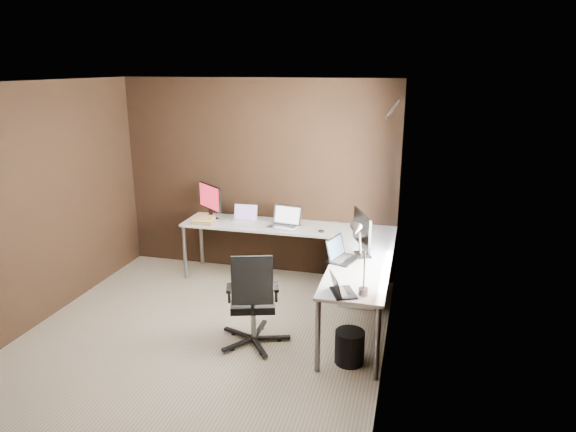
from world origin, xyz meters
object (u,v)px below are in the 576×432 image
object	(u,v)px
monitor_left	(210,199)
office_chair	(253,317)
desk_lamp	(358,249)
drawer_pedestal	(360,276)
laptop_white	(245,218)
laptop_silver	(285,222)
book_stack	(204,220)
laptop_black_small	(340,289)
monitor_right	(362,231)
laptop_black_big	(340,255)
wastebasket	(350,347)

from	to	relation	value
monitor_left	office_chair	size ratio (longest dim) A/B	0.46
desk_lamp	office_chair	bearing A→B (deg)	164.21
drawer_pedestal	desk_lamp	xyz separation A→B (m)	(0.11, -1.36, 0.82)
laptop_white	laptop_silver	bearing A→B (deg)	-11.36
book_stack	laptop_white	bearing A→B (deg)	24.55
laptop_silver	laptop_black_small	bearing A→B (deg)	-50.80
laptop_silver	monitor_right	bearing A→B (deg)	-26.45
monitor_left	laptop_black_small	world-z (taller)	monitor_left
laptop_black_big	laptop_black_small	xyz separation A→B (m)	(0.13, -0.81, -0.01)
laptop_white	book_stack	distance (m)	0.51
monitor_left	book_stack	xyz separation A→B (m)	(0.01, -0.25, -0.21)
monitor_left	laptop_black_big	distance (m)	2.16
monitor_left	laptop_white	size ratio (longest dim) A/B	1.44
drawer_pedestal	laptop_white	bearing A→B (deg)	165.45
monitor_right	laptop_silver	bearing A→B (deg)	30.05
laptop_silver	desk_lamp	size ratio (longest dim) A/B	0.67
desk_lamp	office_chair	size ratio (longest dim) A/B	0.64
laptop_white	laptop_black_big	world-z (taller)	laptop_black_big
drawer_pedestal	laptop_black_big	xyz separation A→B (m)	(-0.14, -0.64, 0.48)
laptop_white	desk_lamp	size ratio (longest dim) A/B	0.50
monitor_right	desk_lamp	xyz separation A→B (m)	(0.06, -0.90, 0.13)
drawer_pedestal	laptop_black_big	world-z (taller)	laptop_black_big
desk_lamp	office_chair	xyz separation A→B (m)	(-1.00, 0.11, -0.83)
drawer_pedestal	laptop_black_small	world-z (taller)	laptop_black_small
monitor_left	monitor_right	xyz separation A→B (m)	(2.06, -0.89, 0.01)
book_stack	drawer_pedestal	bearing A→B (deg)	-5.24
laptop_silver	wastebasket	bearing A→B (deg)	-47.07
laptop_silver	drawer_pedestal	bearing A→B (deg)	-7.02
book_stack	wastebasket	bearing A→B (deg)	-36.47
desk_lamp	monitor_left	bearing A→B (deg)	130.47
book_stack	desk_lamp	distance (m)	2.64
monitor_left	desk_lamp	size ratio (longest dim) A/B	0.72
drawer_pedestal	desk_lamp	world-z (taller)	desk_lamp
laptop_silver	wastebasket	xyz separation A→B (m)	(1.04, -1.66, -0.63)
monitor_left	wastebasket	bearing A→B (deg)	-2.13
monitor_left	desk_lamp	bearing A→B (deg)	-1.79
laptop_white	laptop_black_big	size ratio (longest dim) A/B	0.77
monitor_left	book_stack	world-z (taller)	monitor_left
wastebasket	office_chair	bearing A→B (deg)	174.24
monitor_right	book_stack	world-z (taller)	monitor_right
laptop_black_small	wastebasket	size ratio (longest dim) A/B	1.03
book_stack	office_chair	distance (m)	1.88
wastebasket	laptop_black_small	bearing A→B (deg)	-128.40
desk_lamp	wastebasket	world-z (taller)	desk_lamp
office_chair	wastebasket	world-z (taller)	office_chair
laptop_silver	book_stack	world-z (taller)	laptop_silver
laptop_black_small	laptop_silver	bearing A→B (deg)	4.73
drawer_pedestal	book_stack	size ratio (longest dim) A/B	2.13
laptop_black_small	office_chair	world-z (taller)	office_chair
monitor_left	drawer_pedestal	bearing A→B (deg)	26.31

